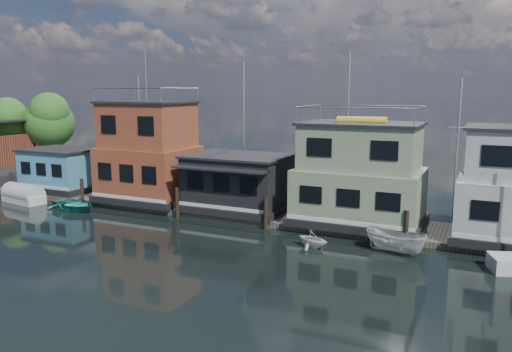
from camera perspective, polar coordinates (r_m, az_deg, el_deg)
The scene contains 13 objects.
ground at distance 27.25m, azimuth -12.90°, elevation -9.97°, with size 160.00×160.00×0.00m, color black.
dock at distance 36.94m, azimuth -1.37°, elevation -4.18°, with size 48.00×5.00×0.40m, color #595147.
houseboat_blue at distance 47.28m, azimuth -21.29°, elevation 0.70°, with size 6.40×4.90×3.66m.
houseboat_red at distance 40.69m, azimuth -12.17°, elevation 2.49°, with size 7.40×5.90×11.86m.
houseboat_dark at distance 36.67m, azimuth -2.09°, elevation -0.74°, with size 7.40×6.10×4.06m.
houseboat_green at distance 33.39m, azimuth 11.77°, elevation 0.00°, with size 8.40×5.90×7.03m.
pilings at distance 34.47m, azimuth -3.96°, elevation -3.67°, with size 42.28×0.28×2.20m.
background_masts at distance 39.86m, azimuth 8.66°, elevation 4.54°, with size 36.40×0.16×12.00m.
shore at distance 59.20m, azimuth -27.17°, elevation 3.34°, with size 12.40×15.72×8.24m.
dinghy_white at distance 29.54m, azimuth 6.46°, elevation -7.13°, with size 1.75×2.03×1.07m, color silver.
tarp_runabout at distance 45.19m, azimuth -25.04°, elevation -1.99°, with size 4.26×2.26×1.65m.
dinghy_teal at distance 40.89m, azimuth -20.12°, elevation -3.07°, with size 3.00×4.20×0.87m, color #23817A.
motorboat at distance 29.34m, azimuth 15.67°, elevation -7.19°, with size 1.40×3.72×1.44m, color silver.
Camera 1 is at (16.07, -20.06, 9.06)m, focal length 35.00 mm.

